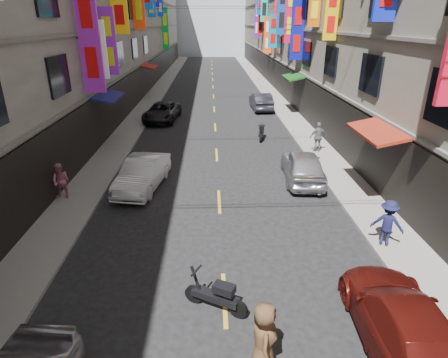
{
  "coord_description": "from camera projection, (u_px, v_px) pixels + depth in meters",
  "views": [
    {
      "loc": [
        -0.3,
        3.86,
        6.99
      ],
      "look_at": [
        -0.04,
        11.23,
        3.88
      ],
      "focal_mm": 30.0,
      "sensor_mm": 36.0,
      "label": 1
    }
  ],
  "objects": [
    {
      "name": "sidewalk_left",
      "position": [
        154.0,
        96.0,
        37.63
      ],
      "size": [
        2.0,
        90.0,
        0.12
      ],
      "primitive_type": "cube",
      "color": "slate",
      "rests_on": "ground"
    },
    {
      "name": "sidewalk_right",
      "position": [
        272.0,
        95.0,
        38.02
      ],
      "size": [
        2.0,
        90.0,
        0.12
      ],
      "primitive_type": "cube",
      "color": "slate",
      "rests_on": "ground"
    },
    {
      "name": "haze_block",
      "position": [
        211.0,
        1.0,
        79.62
      ],
      "size": [
        18.0,
        8.0,
        22.0
      ],
      "primitive_type": "cube",
      "color": "#AEB6C2",
      "rests_on": "ground"
    },
    {
      "name": "street_awnings",
      "position": [
        194.0,
        95.0,
        21.91
      ],
      "size": [
        13.99,
        35.2,
        0.41
      ],
      "color": "#16521A",
      "rests_on": "ground"
    },
    {
      "name": "lane_markings",
      "position": [
        214.0,
        102.0,
        35.08
      ],
      "size": [
        0.12,
        80.2,
        0.01
      ],
      "color": "gold",
      "rests_on": "ground"
    },
    {
      "name": "scooter_crossing",
      "position": [
        216.0,
        296.0,
        9.68
      ],
      "size": [
        1.65,
        0.97,
        1.14
      ],
      "rotation": [
        0.0,
        0.0,
        1.08
      ],
      "color": "black",
      "rests_on": "ground"
    },
    {
      "name": "scooter_far_right",
      "position": [
        261.0,
        133.0,
        23.92
      ],
      "size": [
        0.61,
        1.79,
        1.14
      ],
      "rotation": [
        0.0,
        0.0,
        2.96
      ],
      "color": "black",
      "rests_on": "ground"
    },
    {
      "name": "car_left_mid",
      "position": [
        143.0,
        174.0,
        16.77
      ],
      "size": [
        2.15,
        4.42,
        1.4
      ],
      "primitive_type": "imported",
      "rotation": [
        0.0,
        0.0,
        -0.17
      ],
      "color": "silver",
      "rests_on": "ground"
    },
    {
      "name": "car_left_far",
      "position": [
        162.0,
        112.0,
        28.37
      ],
      "size": [
        2.76,
        5.05,
        1.34
      ],
      "primitive_type": "imported",
      "rotation": [
        0.0,
        0.0,
        -0.11
      ],
      "color": "black",
      "rests_on": "ground"
    },
    {
      "name": "car_right_near",
      "position": [
        404.0,
        324.0,
        8.46
      ],
      "size": [
        2.17,
        4.83,
        1.37
      ],
      "primitive_type": "imported",
      "rotation": [
        0.0,
        0.0,
        3.09
      ],
      "color": "maroon",
      "rests_on": "ground"
    },
    {
      "name": "car_right_mid",
      "position": [
        303.0,
        166.0,
        17.6
      ],
      "size": [
        2.09,
        4.47,
        1.48
      ],
      "primitive_type": "imported",
      "rotation": [
        0.0,
        0.0,
        3.06
      ],
      "color": "silver",
      "rests_on": "ground"
    },
    {
      "name": "car_right_far",
      "position": [
        261.0,
        101.0,
        31.89
      ],
      "size": [
        1.66,
        4.36,
        1.42
      ],
      "primitive_type": "imported",
      "rotation": [
        0.0,
        0.0,
        3.18
      ],
      "color": "#2B2A33",
      "rests_on": "ground"
    },
    {
      "name": "pedestrian_lfar",
      "position": [
        61.0,
        181.0,
        15.51
      ],
      "size": [
        0.82,
        0.63,
        1.53
      ],
      "primitive_type": "imported",
      "rotation": [
        0.0,
        0.0,
        -0.17
      ],
      "color": "#C86A82",
      "rests_on": "sidewalk_left"
    },
    {
      "name": "pedestrian_rnear",
      "position": [
        388.0,
        223.0,
        12.21
      ],
      "size": [
        1.16,
        0.98,
        1.6
      ],
      "primitive_type": "imported",
      "rotation": [
        0.0,
        0.0,
        2.62
      ],
      "color": "#15153A",
      "rests_on": "sidewalk_right"
    },
    {
      "name": "pedestrian_rfar",
      "position": [
        318.0,
        137.0,
        21.15
      ],
      "size": [
        1.07,
        0.71,
        1.7
      ],
      "primitive_type": "imported",
      "rotation": [
        0.0,
        0.0,
        3.29
      ],
      "color": "slate",
      "rests_on": "sidewalk_right"
    },
    {
      "name": "pedestrian_crossing",
      "position": [
        264.0,
        340.0,
        7.77
      ],
      "size": [
        0.65,
        0.91,
        1.79
      ],
      "primitive_type": "imported",
      "rotation": [
        0.0,
        0.0,
        1.51
      ],
      "color": "#513520",
      "rests_on": "ground"
    }
  ]
}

